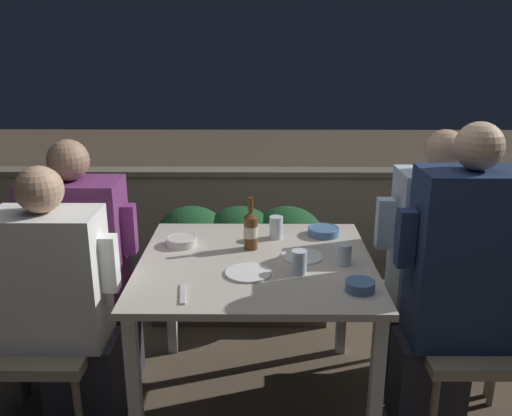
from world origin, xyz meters
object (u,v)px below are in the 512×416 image
object	(u,v)px
chair_left_near	(16,322)
chair_right_far	(466,287)
person_white_polo	(62,306)
person_blue_shirt	(427,263)
chair_right_near	(497,322)
beer_bottle	(251,229)
person_purple_stripe	(86,268)
chair_left_far	(46,287)
potted_plant	(35,255)
person_navy_jumper	(455,286)

from	to	relation	value
chair_left_near	chair_right_far	size ratio (longest dim) A/B	1.00
person_white_polo	person_blue_shirt	bearing A→B (deg)	12.08
chair_left_near	chair_right_far	xyz separation A→B (m)	(2.05, 0.35, 0.00)
chair_right_near	person_blue_shirt	size ratio (longest dim) A/B	0.68
chair_left_near	beer_bottle	size ratio (longest dim) A/B	3.53
chair_right_far	chair_right_near	bearing A→B (deg)	-87.98
beer_bottle	person_purple_stripe	bearing A→B (deg)	177.46
chair_left_far	chair_right_near	bearing A→B (deg)	-8.93
potted_plant	chair_left_near	bearing A→B (deg)	-73.09
chair_left_near	chair_right_near	xyz separation A→B (m)	(2.06, 0.01, 0.00)
chair_left_far	person_purple_stripe	xyz separation A→B (m)	(0.20, -0.00, 0.10)
person_white_polo	chair_right_near	xyz separation A→B (m)	(1.86, 0.01, -0.08)
chair_right_far	potted_plant	distance (m)	2.34
person_white_polo	chair_right_near	world-z (taller)	person_white_polo
person_purple_stripe	beer_bottle	world-z (taller)	person_purple_stripe
person_white_polo	person_blue_shirt	xyz separation A→B (m)	(1.64, 0.35, 0.05)
person_purple_stripe	potted_plant	xyz separation A→B (m)	(-0.45, 0.47, -0.13)
beer_bottle	potted_plant	xyz separation A→B (m)	(-1.25, 0.51, -0.34)
chair_left_near	chair_right_far	distance (m)	2.08
chair_left_near	person_purple_stripe	bearing A→B (deg)	58.46
chair_left_near	person_navy_jumper	bearing A→B (deg)	0.46
chair_right_near	potted_plant	world-z (taller)	chair_right_near
chair_right_far	potted_plant	bearing A→B (deg)	168.72
person_white_polo	potted_plant	size ratio (longest dim) A/B	1.50
person_white_polo	chair_right_far	xyz separation A→B (m)	(1.85, 0.35, -0.08)
chair_right_far	person_white_polo	bearing A→B (deg)	-169.21
chair_left_near	person_white_polo	size ratio (longest dim) A/B	0.73
chair_left_near	person_purple_stripe	size ratio (longest dim) A/B	0.70
person_navy_jumper	potted_plant	world-z (taller)	person_navy_jumper
person_navy_jumper	chair_right_far	bearing A→B (deg)	60.75
beer_bottle	chair_right_near	bearing A→B (deg)	-15.21
person_white_polo	person_blue_shirt	size ratio (longest dim) A/B	0.93
chair_left_near	chair_left_far	distance (m)	0.34
chair_right_near	chair_right_far	size ratio (longest dim) A/B	1.00
chair_right_far	potted_plant	world-z (taller)	chair_right_far
beer_bottle	potted_plant	size ratio (longest dim) A/B	0.31
chair_right_near	potted_plant	distance (m)	2.44
person_white_polo	chair_right_far	bearing A→B (deg)	10.79
person_navy_jumper	beer_bottle	world-z (taller)	person_navy_jumper
person_purple_stripe	person_navy_jumper	xyz separation A→B (m)	(1.65, -0.32, 0.07)
person_purple_stripe	chair_right_far	xyz separation A→B (m)	(1.84, 0.01, -0.10)
chair_left_near	chair_left_far	world-z (taller)	same
chair_right_far	person_navy_jumper	bearing A→B (deg)	-119.25
person_navy_jumper	person_blue_shirt	distance (m)	0.34
person_purple_stripe	chair_right_near	world-z (taller)	person_purple_stripe
person_white_polo	chair_left_far	world-z (taller)	person_white_polo
chair_left_far	chair_right_far	distance (m)	2.05
person_white_polo	potted_plant	world-z (taller)	person_white_polo
person_blue_shirt	person_purple_stripe	bearing A→B (deg)	-179.54
beer_bottle	chair_left_far	bearing A→B (deg)	177.98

